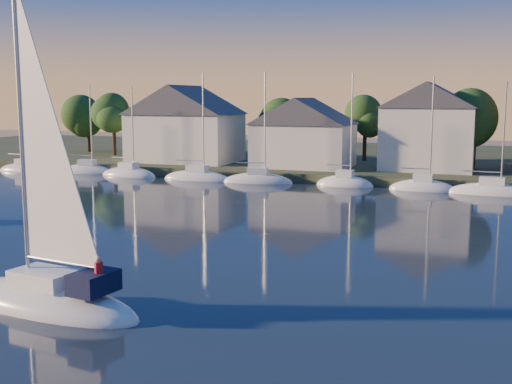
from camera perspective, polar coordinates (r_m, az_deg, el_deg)
The scene contains 8 objects.
shoreline_land at distance 92.29m, azimuth 10.96°, elevation 2.60°, with size 160.00×50.00×2.00m, color #2E3921.
wooden_dock at distance 69.85m, azimuth 7.81°, elevation 0.83°, with size 120.00×3.00×1.00m, color brown.
clubhouse_west at distance 82.47m, azimuth -6.32°, elevation 6.15°, with size 13.65×9.45×9.64m.
clubhouse_centre at distance 75.70m, azimuth 4.27°, elevation 5.37°, with size 11.55×8.40×8.08m.
clubhouse_east at distance 74.99m, azimuth 15.09°, elevation 5.74°, with size 10.50×8.40×9.80m.
tree_line at distance 79.70m, azimuth 11.08°, elevation 6.86°, with size 93.40×5.40×8.90m.
moored_fleet at distance 66.94m, azimuth 7.25°, elevation 0.60°, with size 87.50×2.40×12.05m.
hero_sailboat at distance 29.91m, azimuth -18.00°, elevation -8.53°, with size 10.51×4.67×15.59m.
Camera 1 is at (15.09, -15.59, 9.15)m, focal length 45.00 mm.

